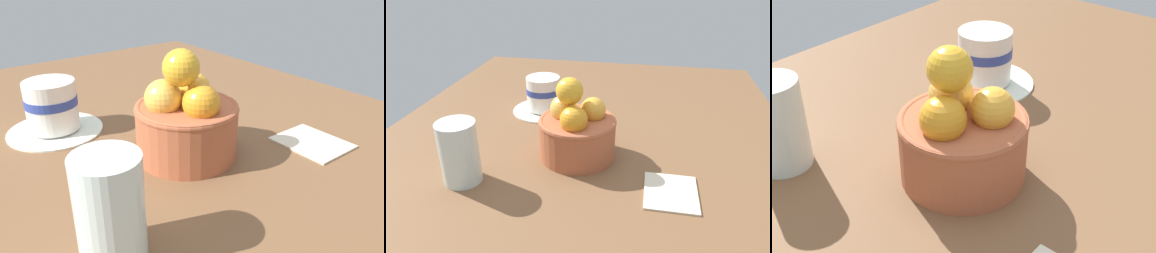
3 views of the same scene
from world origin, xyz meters
TOP-DOWN VIEW (x-y plane):
  - ground_plane at (0.00, 0.00)cm, footprint 117.96×81.03cm
  - terracotta_bowl at (0.03, -0.09)cm, footprint 13.43×13.43cm
  - coffee_cup at (-18.09, -11.29)cm, footprint 13.98×13.98cm
  - water_glass at (11.01, -16.42)cm, footprint 6.05×6.05cm
  - folded_napkin at (8.26, 16.07)cm, footprint 9.48×8.01cm

SIDE VIEW (x-z plane):
  - ground_plane at x=0.00cm, z-range -4.65..0.00cm
  - folded_napkin at x=8.26cm, z-range 0.00..0.60cm
  - coffee_cup at x=-18.09cm, z-range -0.39..7.55cm
  - water_glass at x=11.01cm, z-range 0.00..10.15cm
  - terracotta_bowl at x=0.03cm, z-range -2.20..12.46cm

